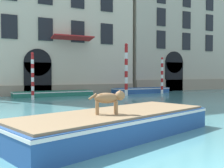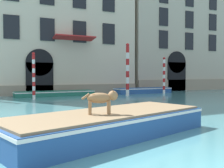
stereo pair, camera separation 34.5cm
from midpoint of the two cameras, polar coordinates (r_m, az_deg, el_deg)
The scene contains 8 objects.
palazzo_right at distance 33.74m, azimuth 13.32°, elevation 10.16°, with size 13.26×6.13×13.21m.
boat_foreground at distance 7.78m, azimuth 0.61°, elevation -8.49°, with size 6.89×4.19×0.71m.
dog_on_deck at distance 7.22m, azimuth -0.83°, elevation -3.14°, with size 0.97×0.52×0.67m.
boat_moored_near_palazzo at distance 22.46m, azimuth -11.87°, elevation -2.00°, with size 6.60×1.85×0.43m.
boat_moored_far at distance 25.61m, azimuth 7.08°, elevation -1.38°, with size 5.70×1.61×0.52m.
mooring_pole_0 at distance 22.26m, azimuth 3.86°, elevation 3.21°, with size 0.29×0.29×4.45m.
mooring_pole_1 at distance 19.65m, azimuth -16.20°, elevation 1.75°, with size 0.22×0.22×3.41m.
mooring_pole_3 at distance 25.37m, azimuth 11.65°, elevation 1.89°, with size 0.24×0.24×3.45m.
Camera 2 is at (-3.72, -2.68, 1.80)m, focal length 42.00 mm.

